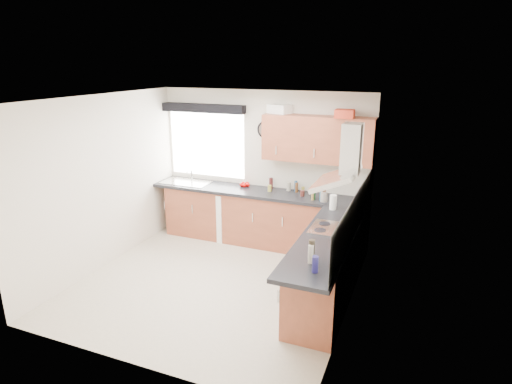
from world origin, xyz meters
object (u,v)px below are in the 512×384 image
at_px(extractor_hood, 344,163).
at_px(washing_machine, 217,213).
at_px(upper_cabinets, 318,139).
at_px(oven, 330,264).

relative_size(extractor_hood, washing_machine, 0.94).
bearing_deg(upper_cabinets, washing_machine, -176.47).
bearing_deg(washing_machine, extractor_hood, -18.10).
xyz_separation_m(oven, extractor_hood, (0.10, -0.00, 1.34)).
distance_m(extractor_hood, upper_cabinets, 1.48).
height_order(oven, washing_machine, oven).
height_order(oven, extractor_hood, extractor_hood).
height_order(extractor_hood, washing_machine, extractor_hood).
xyz_separation_m(extractor_hood, upper_cabinets, (-0.65, 1.33, 0.03)).
bearing_deg(washing_machine, oven, -19.13).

